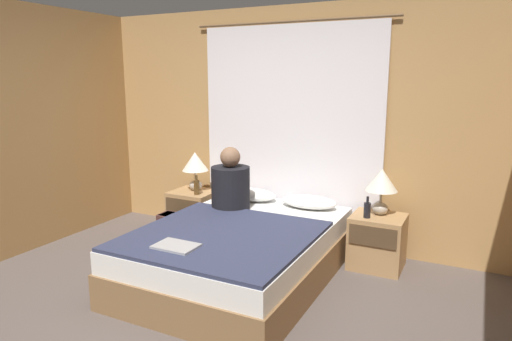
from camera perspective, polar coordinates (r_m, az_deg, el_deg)
ground_plane at (r=3.54m, az=-9.60°, el=-18.70°), size 16.00×16.00×0.00m
wall_back at (r=4.92m, az=4.48°, el=5.44°), size 4.67×0.06×2.50m
curtain_panel at (r=4.87m, az=4.18°, el=4.39°), size 2.20×0.03×2.34m
bed at (r=4.14m, az=-1.99°, el=-10.24°), size 1.49×2.10×0.48m
nightstand_left at (r=5.29m, az=-7.78°, el=-5.22°), size 0.48×0.45×0.51m
nightstand_right at (r=4.50m, az=14.91°, el=-8.56°), size 0.48×0.45×0.51m
lamp_left at (r=5.20m, az=-7.62°, el=0.77°), size 0.30×0.30×0.44m
lamp_right at (r=4.39m, az=15.43°, el=-1.55°), size 0.30×0.30×0.44m
pillow_left at (r=4.90m, az=-0.64°, el=-3.00°), size 0.57×0.33×0.12m
pillow_right at (r=4.64m, az=6.60°, el=-3.91°), size 0.57×0.33×0.12m
blanket_on_bed at (r=3.80m, az=-4.20°, el=-8.11°), size 1.43×1.44×0.03m
person_left_in_bed at (r=4.54m, az=-3.20°, el=-1.76°), size 0.38×0.38×0.63m
beer_bottle_on_left_stand at (r=5.06m, az=-7.42°, el=-2.04°), size 0.06×0.06×0.22m
beer_bottle_on_right_stand at (r=4.32m, az=13.72°, el=-4.77°), size 0.06×0.06×0.20m
laptop_on_bed at (r=3.55m, az=-9.96°, el=-9.29°), size 0.33×0.23×0.02m
backpack_on_floor at (r=4.96m, az=-10.18°, el=-7.10°), size 0.32×0.22×0.35m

